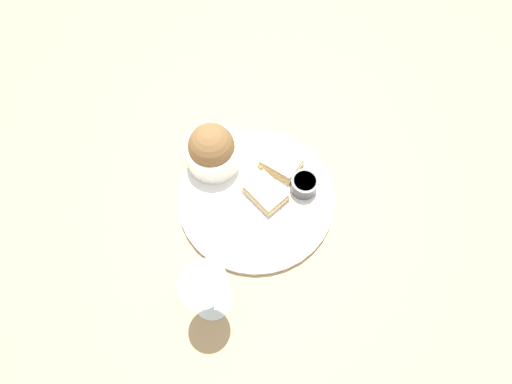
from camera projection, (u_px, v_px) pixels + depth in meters
name	position (u px, v px, depth m)	size (l,w,h in m)	color
ground_plane	(256.00, 199.00, 0.81)	(4.00, 4.00, 0.00)	tan
dinner_plate	(256.00, 198.00, 0.81)	(0.31, 0.31, 0.01)	white
salad_bowl	(212.00, 150.00, 0.79)	(0.11, 0.11, 0.11)	white
sauce_ramekin	(304.00, 184.00, 0.79)	(0.05, 0.05, 0.03)	#4C4C4C
cheese_toast_near	(266.00, 193.00, 0.79)	(0.08, 0.06, 0.03)	#D1B27F
cheese_toast_far	(281.00, 163.00, 0.82)	(0.09, 0.07, 0.03)	#D1B27F
wine_glass	(206.00, 289.00, 0.63)	(0.08, 0.08, 0.15)	silver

